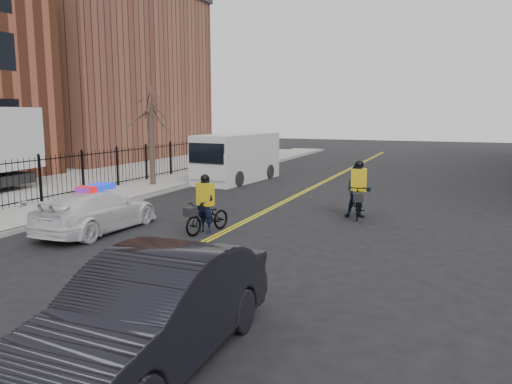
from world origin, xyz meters
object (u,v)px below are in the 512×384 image
Objects in this scene: cyclist_near at (205,212)px; cargo_van at (236,158)px; police_cruiser at (97,211)px; cyclist_far at (358,195)px; dark_sedan at (152,312)px.

cargo_van is at bearing 125.06° from cyclist_near.
police_cruiser is 0.72× the size of cargo_van.
cyclist_far is at bearing -36.18° from cargo_van.
cargo_van reaches higher than dark_sedan.
police_cruiser is 0.90× the size of dark_sedan.
cyclist_near is at bearing -159.79° from police_cruiser.
police_cruiser is at bearing 133.04° from dark_sedan.
dark_sedan is at bearing -52.30° from cyclist_near.
cyclist_far is (7.27, 5.24, 0.15)m from police_cruiser.
dark_sedan is 20.46m from cargo_van.
police_cruiser is at bearing -145.01° from cyclist_near.
dark_sedan is at bearing -63.45° from cargo_van.
cyclist_far is (4.02, 4.07, 0.18)m from cyclist_near.
police_cruiser is 2.16× the size of cyclist_far.
cyclist_far is (8.12, -7.24, -0.45)m from cargo_van.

